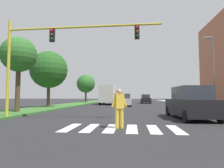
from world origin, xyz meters
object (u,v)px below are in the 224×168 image
Objects in this scene: sedan_distant at (146,99)px; tree_mid at (19,55)px; tree_distant at (86,84)px; suv_crossing at (190,103)px; truck_box_delivery at (108,95)px; tree_far at (49,70)px; street_lamp_right at (212,65)px; traffic_light_gantry at (52,47)px; sedan_midblock at (124,100)px; pedestrian_performer at (119,106)px.

tree_mid is at bearing -117.27° from sedan_distant.
tree_distant is 12.57m from sedan_distant.
tree_distant is 1.22× the size of suv_crossing.
sedan_distant is 0.65× the size of truck_box_delivery.
suv_crossing is (13.17, -8.57, -3.51)m from tree_far.
street_lamp_right is at bearing 59.81° from suv_crossing.
street_lamp_right is at bearing -40.36° from truck_box_delivery.
sedan_midblock is (3.67, 15.49, -3.59)m from traffic_light_gantry.
tree_mid is 6.67m from tree_far.
sedan_distant is (3.10, 28.29, -0.14)m from pedestrian_performer.
traffic_light_gantry is 2.01× the size of suv_crossing.
pedestrian_performer is at bearing -31.48° from traffic_light_gantry.
tree_mid is at bearing -106.83° from truck_box_delivery.
traffic_light_gantry is 2.35× the size of sedan_distant.
tree_far is at bearing -90.24° from tree_distant.
street_lamp_right is (13.15, 9.41, 0.21)m from traffic_light_gantry.
tree_distant is 14.39m from sedan_midblock.
tree_distant reaches higher than truck_box_delivery.
truck_box_delivery is (-7.54, 18.65, 0.70)m from suv_crossing.
truck_box_delivery is at bearing 60.80° from tree_far.
suv_crossing is at bearing -33.05° from tree_far.
truck_box_delivery reaches higher than sedan_midblock.
sedan_midblock is (-4.71, 14.28, -0.14)m from suv_crossing.
sedan_midblock is (-9.48, 6.08, -3.80)m from street_lamp_right.
tree_far is 10.90m from traffic_light_gantry.
suv_crossing is 24.47m from sedan_distant.
pedestrian_performer is at bearing -136.79° from suv_crossing.
tree_mid is 0.63× the size of traffic_light_gantry.
street_lamp_right is at bearing -70.49° from sedan_distant.
pedestrian_performer is (9.08, -12.42, -3.51)m from tree_far.
sedan_midblock is at bearing 108.27° from suv_crossing.
street_lamp_right is (17.94, -0.38, 0.15)m from tree_far.
tree_far is 16.96m from tree_distant.
traffic_light_gantry is (4.72, -26.74, 0.41)m from tree_distant.
tree_distant is 1.25× the size of sedan_midblock.
traffic_light_gantry is 1.26× the size of street_lamp_right.
truck_box_delivery is at bearing 122.86° from sedan_midblock.
street_lamp_right is 10.16m from suv_crossing.
street_lamp_right is 17.66m from sedan_distant.
street_lamp_right reaches higher than tree_distant.
sedan_midblock is at bearing -53.27° from tree_distant.
tree_far is at bearing 116.08° from traffic_light_gantry.
tree_far is at bearing 126.19° from pedestrian_performer.
traffic_light_gantry is 9.15m from suv_crossing.
suv_crossing reaches higher than sedan_distant.
tree_mid reaches higher than sedan_distant.
tree_distant is at bearing 129.01° from truck_box_delivery.
tree_distant reaches higher than pedestrian_performer.
pedestrian_performer is at bearing -81.28° from truck_box_delivery.
street_lamp_right is at bearing 19.83° from tree_mid.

